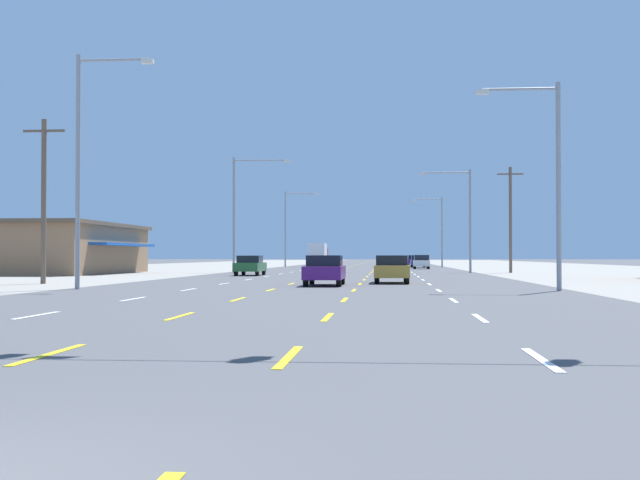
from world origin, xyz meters
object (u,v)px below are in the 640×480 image
sedan_inner_right_midfar (389,264)px  sedan_far_left_mid (250,265)px  streetlight_left_row_2 (289,223)px  box_truck_far_left_distant_a (318,253)px  streetlight_left_row_1 (240,205)px  sedan_inner_right_near (392,269)px  sedan_far_right_farther (418,261)px  sedan_inner_right_farthest (390,261)px  streetlight_right_row_0 (550,170)px  hatchback_far_right_distant_b (414,260)px  hatchback_far_right_far (421,262)px  streetlight_left_row_0 (85,156)px  streetlight_right_row_2 (439,227)px  sedan_center_turn_nearest (325,270)px  streetlight_right_row_1 (464,212)px

sedan_inner_right_midfar → sedan_far_left_mid: bearing=-144.1°
streetlight_left_row_2 → sedan_inner_right_midfar: bearing=-71.7°
box_truck_far_left_distant_a → streetlight_left_row_1: (-2.72, -47.93, 4.03)m
sedan_inner_right_near → sedan_far_right_farther: same height
sedan_inner_right_farthest → streetlight_right_row_0: size_ratio=0.52×
sedan_far_left_mid → sedan_inner_right_midfar: same height
hatchback_far_right_distant_b → streetlight_left_row_1: size_ratio=0.39×
sedan_inner_right_midfar → hatchback_far_right_far: size_ratio=1.15×
sedan_inner_right_farthest → streetlight_left_row_0: streetlight_left_row_0 is taller
sedan_inner_right_farthest → streetlight_right_row_2: (6.28, -3.74, 4.46)m
streetlight_left_row_1 → sedan_center_turn_nearest: bearing=-72.4°
sedan_inner_right_near → sedan_far_right_farther: (3.59, 59.75, 0.00)m
sedan_far_right_farther → streetlight_right_row_2: bearing=46.7°
hatchback_far_right_distant_b → streetlight_left_row_2: bearing=-136.9°
streetlight_left_row_2 → streetlight_right_row_2: size_ratio=1.10×
sedan_far_right_farther → streetlight_right_row_1: size_ratio=0.51×
hatchback_far_right_far → streetlight_left_row_0: (-16.74, -56.87, 4.97)m
sedan_far_right_farther → box_truck_far_left_distant_a: 20.44m
sedan_inner_right_farthest → hatchback_far_right_distant_b: size_ratio=1.15×
hatchback_far_right_far → streetlight_left_row_1: bearing=-128.2°
sedan_far_right_farther → streetlight_left_row_2: size_ratio=0.46×
streetlight_left_row_1 → streetlight_right_row_1: (19.25, 0.00, -0.70)m
streetlight_right_row_0 → streetlight_left_row_1: streetlight_left_row_1 is taller
hatchback_far_right_distant_b → streetlight_left_row_1: 54.34m
sedan_inner_right_farthest → sedan_far_right_farther: bearing=-62.4°
streetlight_left_row_0 → sedan_inner_right_farthest: bearing=80.0°
sedan_far_right_farther → streetlight_right_row_2: streetlight_right_row_2 is taller
sedan_inner_right_midfar → sedan_far_right_farther: size_ratio=1.00×
streetlight_left_row_0 → streetlight_right_row_1: (19.50, 35.89, -0.58)m
sedan_inner_right_midfar → hatchback_far_right_distant_b: hatchback_far_right_distant_b is taller
sedan_far_left_mid → streetlight_left_row_2: streetlight_left_row_2 is taller
streetlight_left_row_0 → streetlight_right_row_0: size_ratio=1.18×
streetlight_right_row_1 → streetlight_left_row_2: bearing=118.3°
box_truck_far_left_distant_a → hatchback_far_right_distant_b: (13.88, 3.56, -1.05)m
sedan_center_turn_nearest → sedan_inner_right_midfar: size_ratio=1.00×
sedan_inner_right_farthest → hatchback_far_right_distant_b: 12.38m
sedan_far_right_farther → streetlight_left_row_1: bearing=-116.7°
sedan_inner_right_midfar → hatchback_far_right_distant_b: (3.74, 54.74, 0.03)m
streetlight_right_row_2 → hatchback_far_right_far: bearing=-100.8°
hatchback_far_right_distant_b → streetlight_right_row_0: bearing=-88.2°
hatchback_far_right_distant_b → sedan_far_right_farther: bearing=-90.1°
sedan_inner_right_near → streetlight_left_row_2: streetlight_left_row_2 is taller
sedan_far_right_farther → streetlight_left_row_0: (-16.81, -68.82, 5.00)m
sedan_inner_right_midfar → streetlight_right_row_0: streetlight_right_row_0 is taller
hatchback_far_right_distant_b → streetlight_right_row_2: bearing=-80.0°
streetlight_right_row_0 → sedan_inner_right_near: bearing=125.4°
hatchback_far_right_far → streetlight_left_row_2: 22.84m
box_truck_far_left_distant_a → streetlight_right_row_2: size_ratio=0.80×
sedan_far_left_mid → streetlight_right_row_2: bearing=70.3°
streetlight_right_row_2 → box_truck_far_left_distant_a: bearing=144.1°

